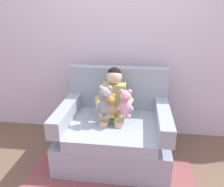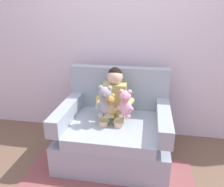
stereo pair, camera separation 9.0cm
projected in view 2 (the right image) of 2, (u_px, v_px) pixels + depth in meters
ground_plane at (114, 156)px, 2.63m from camera, size 8.00×8.00×0.00m
back_wall at (123, 38)px, 2.78m from camera, size 6.00×0.10×2.60m
armchair at (115, 131)px, 2.56m from camera, size 1.20×0.94×0.99m
seated_child at (114, 101)px, 2.46m from camera, size 0.45×0.39×0.82m
plush_grey at (105, 102)px, 2.30m from camera, size 0.20×0.16×0.34m
plush_honey at (110, 106)px, 2.30m from camera, size 0.15×0.13×0.26m
plush_pink at (125, 104)px, 2.29m from camera, size 0.18×0.15×0.30m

